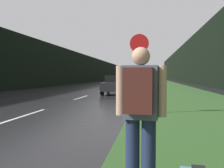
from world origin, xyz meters
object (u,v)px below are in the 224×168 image
(car_passing_far, at_px, (128,82))
(stop_sign, at_px, (139,65))
(car_oncoming, at_px, (114,80))
(car_passing_near, at_px, (116,85))
(hitchhiker_with_backpack, at_px, (140,110))

(car_passing_far, bearing_deg, stop_sign, 96.06)
(car_passing_far, distance_m, car_oncoming, 12.88)
(car_passing_near, bearing_deg, car_passing_far, -90.00)
(stop_sign, relative_size, car_passing_near, 0.72)
(stop_sign, xyz_separation_m, hitchhiker_with_backpack, (0.26, -5.87, -0.80))
(car_passing_far, relative_size, car_oncoming, 0.97)
(hitchhiker_with_backpack, xyz_separation_m, car_oncoming, (-6.09, 38.73, -0.27))
(stop_sign, xyz_separation_m, car_oncoming, (-5.83, 32.86, -1.06))
(stop_sign, distance_m, hitchhiker_with_backpack, 5.93)
(car_passing_far, bearing_deg, car_oncoming, -73.54)
(stop_sign, height_order, hitchhiker_with_backpack, stop_sign)
(stop_sign, bearing_deg, car_oncoming, 100.05)
(car_passing_near, relative_size, car_passing_far, 0.89)
(stop_sign, height_order, car_passing_far, stop_sign)
(stop_sign, xyz_separation_m, car_passing_far, (-2.18, 20.50, -1.14))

